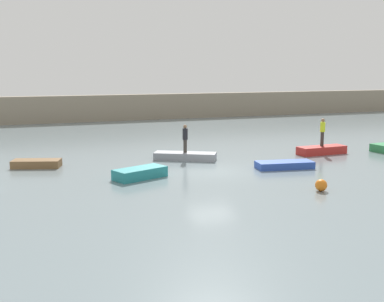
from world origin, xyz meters
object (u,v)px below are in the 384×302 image
at_px(rowboat_teal, 140,173).
at_px(rowboat_blue, 285,165).
at_px(rowboat_grey, 185,156).
at_px(rowboat_red, 322,150).
at_px(person_hiviz_shirt, 322,131).
at_px(mooring_buoy, 321,185).
at_px(person_dark_shirt, 185,137).
at_px(rowboat_brown, 37,164).

distance_m(rowboat_teal, rowboat_blue, 8.28).
bearing_deg(rowboat_blue, rowboat_grey, 143.81).
bearing_deg(rowboat_red, person_hiviz_shirt, -168.59).
distance_m(person_hiviz_shirt, mooring_buoy, 10.20).
relative_size(person_dark_shirt, person_hiviz_shirt, 0.94).
bearing_deg(person_hiviz_shirt, mooring_buoy, -125.27).
xyz_separation_m(rowboat_blue, person_hiviz_shirt, (4.72, 3.19, 1.36)).
bearing_deg(person_hiviz_shirt, rowboat_grey, 172.64).
distance_m(rowboat_brown, rowboat_grey, 8.75).
relative_size(rowboat_teal, mooring_buoy, 4.96).
bearing_deg(rowboat_grey, rowboat_brown, -155.80).
bearing_deg(rowboat_brown, rowboat_red, 11.84).
relative_size(rowboat_brown, rowboat_teal, 0.97).
xyz_separation_m(rowboat_grey, rowboat_red, (9.12, -1.18, 0.03)).
xyz_separation_m(rowboat_red, mooring_buoy, (-5.84, -8.26, 0.01)).
bearing_deg(rowboat_red, mooring_buoy, -127.89).
bearing_deg(rowboat_grey, rowboat_teal, -104.96).
bearing_deg(person_dark_shirt, rowboat_grey, -88.21).
distance_m(rowboat_blue, person_hiviz_shirt, 5.86).
bearing_deg(mooring_buoy, person_hiviz_shirt, 54.73).
xyz_separation_m(rowboat_teal, person_dark_shirt, (3.87, 4.01, 1.14)).
relative_size(rowboat_brown, person_hiviz_shirt, 1.45).
height_order(rowboat_blue, person_dark_shirt, person_dark_shirt).
distance_m(rowboat_teal, rowboat_red, 13.30).
bearing_deg(rowboat_red, person_dark_shirt, 170.02).
height_order(person_hiviz_shirt, mooring_buoy, person_hiviz_shirt).
relative_size(rowboat_blue, person_hiviz_shirt, 1.75).
distance_m(rowboat_brown, mooring_buoy, 15.73).
bearing_deg(rowboat_red, rowboat_teal, -170.33).
relative_size(rowboat_grey, rowboat_red, 1.14).
height_order(rowboat_red, mooring_buoy, mooring_buoy).
bearing_deg(rowboat_teal, rowboat_blue, -24.69).
distance_m(rowboat_brown, rowboat_teal, 6.79).
distance_m(rowboat_red, person_dark_shirt, 9.27).
bearing_deg(person_dark_shirt, person_hiviz_shirt, -7.36).
bearing_deg(rowboat_grey, mooring_buoy, -41.81).
bearing_deg(mooring_buoy, person_dark_shirt, 109.18).
bearing_deg(rowboat_brown, rowboat_grey, 13.14).
distance_m(rowboat_blue, person_dark_shirt, 6.32).
distance_m(rowboat_brown, rowboat_blue, 14.08).
distance_m(rowboat_teal, person_hiviz_shirt, 13.36).
distance_m(rowboat_teal, rowboat_grey, 5.57).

